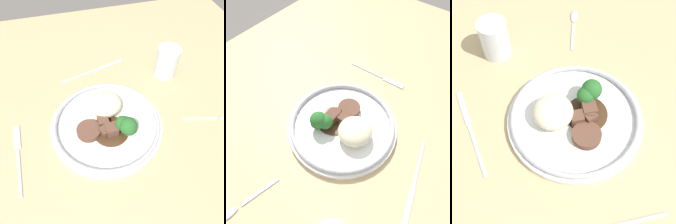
{
  "view_description": "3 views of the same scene",
  "coord_description": "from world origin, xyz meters",
  "views": [
    {
      "loc": [
        -0.02,
        -0.34,
        0.52
      ],
      "look_at": [
        0.07,
        -0.01,
        0.08
      ],
      "focal_mm": 35.0,
      "sensor_mm": 36.0,
      "label": 1
    },
    {
      "loc": [
        0.3,
        0.15,
        0.54
      ],
      "look_at": [
        0.04,
        -0.05,
        0.08
      ],
      "focal_mm": 35.0,
      "sensor_mm": 36.0,
      "label": 2
    },
    {
      "loc": [
        -0.28,
        0.05,
        0.62
      ],
      "look_at": [
        0.05,
        -0.0,
        0.08
      ],
      "focal_mm": 50.0,
      "sensor_mm": 36.0,
      "label": 3
    }
  ],
  "objects": [
    {
      "name": "plate",
      "position": [
        0.05,
        -0.03,
        0.06
      ],
      "size": [
        0.29,
        0.29,
        0.07
      ],
      "color": "white",
      "rests_on": "dining_table"
    },
    {
      "name": "juice_glass",
      "position": [
        0.28,
        0.12,
        0.08
      ],
      "size": [
        0.07,
        0.07,
        0.09
      ],
      "color": "#F4AD19",
      "rests_on": "dining_table"
    },
    {
      "name": "fork",
      "position": [
        -0.18,
        -0.04,
        0.04
      ],
      "size": [
        0.02,
        0.19,
        0.0
      ],
      "rotation": [
        0.0,
        0.0,
        1.62
      ],
      "color": "#B7B7BC",
      "rests_on": "dining_table"
    },
    {
      "name": "spoon",
      "position": [
        0.35,
        -0.08,
        0.04
      ],
      "size": [
        0.15,
        0.05,
        0.01
      ],
      "rotation": [
        0.0,
        0.0,
        -0.23
      ],
      "color": "#B7B7BC",
      "rests_on": "dining_table"
    },
    {
      "name": "dining_table",
      "position": [
        0.0,
        0.0,
        0.02
      ],
      "size": [
        1.36,
        1.16,
        0.04
      ],
      "color": "tan",
      "rests_on": "ground"
    },
    {
      "name": "knife",
      "position": [
        0.07,
        0.19,
        0.04
      ],
      "size": [
        0.21,
        0.06,
        0.0
      ],
      "rotation": [
        0.0,
        0.0,
        0.25
      ],
      "color": "#B7B7BC",
      "rests_on": "dining_table"
    },
    {
      "name": "ground_plane",
      "position": [
        0.0,
        0.0,
        0.0
      ],
      "size": [
        8.0,
        8.0,
        0.0
      ],
      "primitive_type": "plane",
      "color": "#5B5651"
    }
  ]
}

